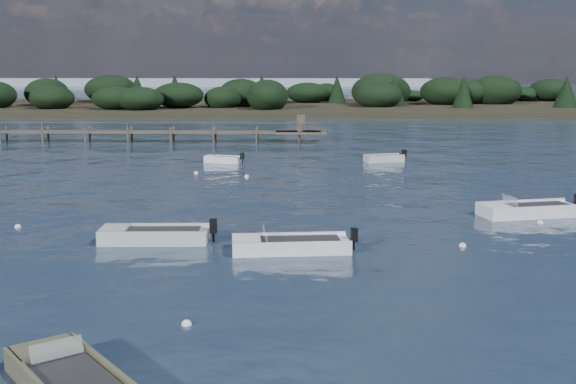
{
  "coord_description": "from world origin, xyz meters",
  "views": [
    {
      "loc": [
        3.88,
        -23.94,
        7.79
      ],
      "look_at": [
        3.26,
        14.0,
        1.0
      ],
      "focal_mm": 45.0,
      "sensor_mm": 36.0,
      "label": 1
    }
  ],
  "objects_px": {
    "tender_far_white": "(223,161)",
    "dinghy_mid_white_b": "(529,212)",
    "dinghy_mid_grey": "(154,238)",
    "tender_far_grey_b": "(384,160)",
    "dinghy_mid_white_a": "(290,247)",
    "jetty": "(45,132)"
  },
  "relations": [
    {
      "from": "tender_far_white",
      "to": "dinghy_mid_white_b",
      "type": "height_order",
      "value": "dinghy_mid_white_b"
    },
    {
      "from": "tender_far_white",
      "to": "dinghy_mid_grey",
      "type": "relative_size",
      "value": 0.63
    },
    {
      "from": "tender_far_white",
      "to": "dinghy_mid_grey",
      "type": "bearing_deg",
      "value": -90.72
    },
    {
      "from": "dinghy_mid_grey",
      "to": "dinghy_mid_white_a",
      "type": "xyz_separation_m",
      "value": [
        6.04,
        -1.48,
        -0.02
      ]
    },
    {
      "from": "tender_far_white",
      "to": "dinghy_mid_white_b",
      "type": "distance_m",
      "value": 26.81
    },
    {
      "from": "tender_far_white",
      "to": "dinghy_mid_white_b",
      "type": "bearing_deg",
      "value": -47.86
    },
    {
      "from": "tender_far_white",
      "to": "dinghy_mid_white_a",
      "type": "xyz_separation_m",
      "value": [
        5.71,
        -27.22,
        0.01
      ]
    },
    {
      "from": "tender_far_grey_b",
      "to": "dinghy_mid_grey",
      "type": "bearing_deg",
      "value": -116.43
    },
    {
      "from": "jetty",
      "to": "tender_far_white",
      "type": "bearing_deg",
      "value": -38.03
    },
    {
      "from": "tender_far_white",
      "to": "jetty",
      "type": "relative_size",
      "value": 0.05
    },
    {
      "from": "dinghy_mid_white_b",
      "to": "dinghy_mid_white_a",
      "type": "bearing_deg",
      "value": -149.13
    },
    {
      "from": "tender_far_white",
      "to": "jetty",
      "type": "distance_m",
      "value": 24.81
    },
    {
      "from": "dinghy_mid_white_a",
      "to": "dinghy_mid_white_b",
      "type": "xyz_separation_m",
      "value": [
        12.28,
        7.34,
        0.02
      ]
    },
    {
      "from": "dinghy_mid_white_a",
      "to": "tender_far_grey_b",
      "type": "bearing_deg",
      "value": 75.69
    },
    {
      "from": "dinghy_mid_grey",
      "to": "dinghy_mid_white_a",
      "type": "distance_m",
      "value": 6.22
    },
    {
      "from": "dinghy_mid_grey",
      "to": "dinghy_mid_white_b",
      "type": "distance_m",
      "value": 19.23
    },
    {
      "from": "dinghy_mid_grey",
      "to": "tender_far_grey_b",
      "type": "distance_m",
      "value": 29.59
    },
    {
      "from": "dinghy_mid_grey",
      "to": "tender_far_grey_b",
      "type": "relative_size",
      "value": 1.46
    },
    {
      "from": "dinghy_mid_white_a",
      "to": "tender_far_grey_b",
      "type": "distance_m",
      "value": 28.88
    },
    {
      "from": "dinghy_mid_grey",
      "to": "tender_far_grey_b",
      "type": "height_order",
      "value": "dinghy_mid_grey"
    },
    {
      "from": "dinghy_mid_white_a",
      "to": "dinghy_mid_white_b",
      "type": "height_order",
      "value": "dinghy_mid_white_b"
    },
    {
      "from": "dinghy_mid_grey",
      "to": "tender_far_grey_b",
      "type": "bearing_deg",
      "value": 63.57
    }
  ]
}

